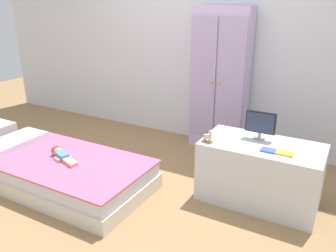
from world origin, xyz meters
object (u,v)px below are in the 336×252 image
at_px(bed, 62,172).
at_px(book_yellow, 285,153).
at_px(tv_monitor, 260,124).
at_px(rocking_horse_toy, 208,137).
at_px(tv_stand, 260,173).
at_px(book_blue, 268,150).
at_px(wardrobe, 220,81).
at_px(doll, 60,154).

height_order(bed, book_yellow, book_yellow).
height_order(tv_monitor, rocking_horse_toy, tv_monitor).
xyz_separation_m(tv_stand, book_yellow, (0.20, -0.12, 0.28)).
bearing_deg(book_blue, wardrobe, 128.18).
bearing_deg(tv_stand, book_yellow, -30.74).
bearing_deg(doll, rocking_horse_toy, 18.53).
bearing_deg(tv_stand, bed, -159.32).
distance_m(doll, book_blue, 1.86).
bearing_deg(doll, wardrobe, 58.47).
bearing_deg(rocking_horse_toy, wardrobe, 106.88).
height_order(tv_stand, book_blue, book_blue).
height_order(wardrobe, book_yellow, wardrobe).
relative_size(wardrobe, book_yellow, 11.99).
xyz_separation_m(doll, rocking_horse_toy, (1.29, 0.43, 0.27)).
distance_m(doll, book_yellow, 1.98).
height_order(bed, doll, doll).
bearing_deg(tv_stand, tv_monitor, 121.55).
xyz_separation_m(wardrobe, rocking_horse_toy, (0.34, -1.12, -0.22)).
relative_size(wardrobe, book_blue, 13.93).
relative_size(tv_monitor, rocking_horse_toy, 2.26).
bearing_deg(book_yellow, tv_monitor, 140.68).
bearing_deg(doll, book_yellow, 14.83).
xyz_separation_m(wardrobe, tv_monitor, (0.69, -0.84, -0.13)).
distance_m(doll, wardrobe, 1.89).
xyz_separation_m(rocking_horse_toy, book_blue, (0.48, 0.07, -0.04)).
xyz_separation_m(bed, book_blue, (1.76, 0.52, 0.41)).
xyz_separation_m(book_blue, book_yellow, (0.13, 0.00, 0.00)).
bearing_deg(bed, tv_stand, 20.68).
distance_m(bed, book_yellow, 2.00).
distance_m(wardrobe, rocking_horse_toy, 1.19).
xyz_separation_m(tv_monitor, book_yellow, (0.26, -0.21, -0.13)).
bearing_deg(wardrobe, book_yellow, -47.77).
height_order(wardrobe, tv_monitor, wardrobe).
xyz_separation_m(rocking_horse_toy, book_yellow, (0.61, 0.07, -0.04)).
bearing_deg(rocking_horse_toy, book_blue, 8.33).
distance_m(wardrobe, book_blue, 1.36).
bearing_deg(wardrobe, bed, -120.97).
bearing_deg(rocking_horse_toy, doll, -161.47).
distance_m(tv_stand, book_blue, 0.31).
bearing_deg(book_yellow, rocking_horse_toy, -173.38).
bearing_deg(book_yellow, doll, -165.17).
relative_size(doll, book_yellow, 2.87).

